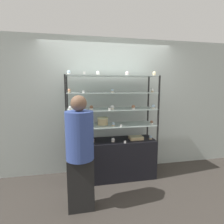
# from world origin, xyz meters

# --- Properties ---
(ground_plane) EXTENTS (20.00, 20.00, 0.00)m
(ground_plane) POSITION_xyz_m (0.00, 0.00, 0.00)
(ground_plane) COLOR #38332D
(back_wall) EXTENTS (8.00, 0.05, 2.60)m
(back_wall) POSITION_xyz_m (0.00, 0.38, 1.30)
(back_wall) COLOR #A8B2AD
(back_wall) RESTS_ON ground_plane
(display_base) EXTENTS (1.57, 0.48, 0.72)m
(display_base) POSITION_xyz_m (0.00, 0.00, 0.36)
(display_base) COLOR black
(display_base) RESTS_ON ground_plane
(display_riser_lower) EXTENTS (1.57, 0.48, 0.29)m
(display_riser_lower) POSITION_xyz_m (0.00, 0.00, 0.99)
(display_riser_lower) COLOR black
(display_riser_lower) RESTS_ON display_base
(display_riser_middle) EXTENTS (1.57, 0.48, 0.29)m
(display_riser_middle) POSITION_xyz_m (0.00, 0.00, 1.28)
(display_riser_middle) COLOR black
(display_riser_middle) RESTS_ON display_riser_lower
(display_riser_upper) EXTENTS (1.57, 0.48, 0.29)m
(display_riser_upper) POSITION_xyz_m (0.00, 0.00, 1.57)
(display_riser_upper) COLOR black
(display_riser_upper) RESTS_ON display_riser_middle
(display_riser_top) EXTENTS (1.57, 0.48, 0.29)m
(display_riser_top) POSITION_xyz_m (0.00, 0.00, 1.85)
(display_riser_top) COLOR black
(display_riser_top) RESTS_ON display_riser_upper
(layer_cake_centerpiece) EXTENTS (0.19, 0.19, 0.13)m
(layer_cake_centerpiece) POSITION_xyz_m (-0.16, 0.04, 1.07)
(layer_cake_centerpiece) COLOR #DBBC84
(layer_cake_centerpiece) RESTS_ON display_riser_lower
(sheet_cake_frosted) EXTENTS (0.25, 0.17, 0.06)m
(sheet_cake_frosted) POSITION_xyz_m (0.44, -0.03, 0.75)
(sheet_cake_frosted) COLOR #DBBC84
(sheet_cake_frosted) RESTS_ON display_base
(cupcake_0) EXTENTS (0.06, 0.06, 0.07)m
(cupcake_0) POSITION_xyz_m (-0.73, -0.05, 0.75)
(cupcake_0) COLOR #CCB28C
(cupcake_0) RESTS_ON display_base
(cupcake_1) EXTENTS (0.06, 0.06, 0.07)m
(cupcake_1) POSITION_xyz_m (-0.35, -0.05, 0.75)
(cupcake_1) COLOR #CCB28C
(cupcake_1) RESTS_ON display_base
(cupcake_2) EXTENTS (0.06, 0.06, 0.07)m
(cupcake_2) POSITION_xyz_m (-0.00, -0.10, 0.75)
(cupcake_2) COLOR beige
(cupcake_2) RESTS_ON display_base
(cupcake_3) EXTENTS (0.06, 0.06, 0.07)m
(cupcake_3) POSITION_xyz_m (0.71, -0.08, 0.75)
(cupcake_3) COLOR #CCB28C
(cupcake_3) RESTS_ON display_base
(price_tag_0) EXTENTS (0.04, 0.00, 0.04)m
(price_tag_0) POSITION_xyz_m (0.18, -0.22, 0.74)
(price_tag_0) COLOR white
(price_tag_0) RESTS_ON display_base
(cupcake_4) EXTENTS (0.06, 0.06, 0.07)m
(cupcake_4) POSITION_xyz_m (-0.74, -0.12, 1.04)
(cupcake_4) COLOR white
(cupcake_4) RESTS_ON display_riser_lower
(cupcake_5) EXTENTS (0.06, 0.06, 0.07)m
(cupcake_5) POSITION_xyz_m (0.00, -0.10, 1.04)
(cupcake_5) COLOR #CCB28C
(cupcake_5) RESTS_ON display_riser_lower
(cupcake_6) EXTENTS (0.06, 0.06, 0.07)m
(cupcake_6) POSITION_xyz_m (0.72, -0.09, 1.04)
(cupcake_6) COLOR white
(cupcake_6) RESTS_ON display_riser_lower
(price_tag_1) EXTENTS (0.04, 0.00, 0.04)m
(price_tag_1) POSITION_xyz_m (0.11, -0.22, 1.03)
(price_tag_1) COLOR white
(price_tag_1) RESTS_ON display_riser_lower
(cupcake_7) EXTENTS (0.06, 0.06, 0.07)m
(cupcake_7) POSITION_xyz_m (-0.71, -0.09, 1.33)
(cupcake_7) COLOR beige
(cupcake_7) RESTS_ON display_riser_middle
(cupcake_8) EXTENTS (0.06, 0.06, 0.07)m
(cupcake_8) POSITION_xyz_m (-0.37, -0.05, 1.33)
(cupcake_8) COLOR white
(cupcake_8) RESTS_ON display_riser_middle
(cupcake_9) EXTENTS (0.06, 0.06, 0.07)m
(cupcake_9) POSITION_xyz_m (-0.01, -0.07, 1.33)
(cupcake_9) COLOR beige
(cupcake_9) RESTS_ON display_riser_middle
(cupcake_10) EXTENTS (0.06, 0.06, 0.07)m
(cupcake_10) POSITION_xyz_m (0.36, -0.11, 1.33)
(cupcake_10) COLOR white
(cupcake_10) RESTS_ON display_riser_middle
(cupcake_11) EXTENTS (0.06, 0.06, 0.07)m
(cupcake_11) POSITION_xyz_m (0.74, -0.10, 1.33)
(cupcake_11) COLOR beige
(cupcake_11) RESTS_ON display_riser_middle
(price_tag_2) EXTENTS (0.04, 0.00, 0.04)m
(price_tag_2) POSITION_xyz_m (-0.09, -0.22, 1.31)
(price_tag_2) COLOR white
(price_tag_2) RESTS_ON display_riser_middle
(cupcake_12) EXTENTS (0.05, 0.05, 0.07)m
(cupcake_12) POSITION_xyz_m (-0.72, -0.07, 1.61)
(cupcake_12) COLOR #CCB28C
(cupcake_12) RESTS_ON display_riser_upper
(cupcake_13) EXTENTS (0.05, 0.05, 0.07)m
(cupcake_13) POSITION_xyz_m (-0.01, -0.07, 1.61)
(cupcake_13) COLOR beige
(cupcake_13) RESTS_ON display_riser_upper
(cupcake_14) EXTENTS (0.05, 0.05, 0.07)m
(cupcake_14) POSITION_xyz_m (0.73, -0.04, 1.61)
(cupcake_14) COLOR #CCB28C
(cupcake_14) RESTS_ON display_riser_upper
(price_tag_3) EXTENTS (0.04, 0.00, 0.04)m
(price_tag_3) POSITION_xyz_m (-0.50, -0.22, 1.60)
(price_tag_3) COLOR white
(price_tag_3) RESTS_ON display_riser_upper
(cupcake_15) EXTENTS (0.06, 0.06, 0.07)m
(cupcake_15) POSITION_xyz_m (-0.72, -0.05, 1.90)
(cupcake_15) COLOR white
(cupcake_15) RESTS_ON display_riser_top
(cupcake_16) EXTENTS (0.06, 0.06, 0.07)m
(cupcake_16) POSITION_xyz_m (-0.25, -0.04, 1.90)
(cupcake_16) COLOR white
(cupcake_16) RESTS_ON display_riser_top
(cupcake_17) EXTENTS (0.06, 0.06, 0.07)m
(cupcake_17) POSITION_xyz_m (0.25, -0.06, 1.90)
(cupcake_17) COLOR white
(cupcake_17) RESTS_ON display_riser_top
(cupcake_18) EXTENTS (0.06, 0.06, 0.07)m
(cupcake_18) POSITION_xyz_m (0.72, -0.13, 1.90)
(cupcake_18) COLOR #CCB28C
(cupcake_18) RESTS_ON display_riser_top
(price_tag_4) EXTENTS (0.04, 0.00, 0.04)m
(price_tag_4) POSITION_xyz_m (-0.48, -0.22, 1.89)
(price_tag_4) COLOR white
(price_tag_4) RESTS_ON display_riser_top
(customer_figure) EXTENTS (0.37, 0.37, 1.58)m
(customer_figure) POSITION_xyz_m (-0.58, -0.76, 0.84)
(customer_figure) COLOR black
(customer_figure) RESTS_ON ground_plane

